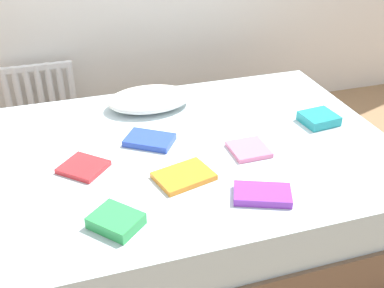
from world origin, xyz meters
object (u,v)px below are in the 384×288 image
(textbook_blue, at_px, (150,140))
(bed, at_px, (195,186))
(textbook_pink, at_px, (249,149))
(textbook_red, at_px, (83,167))
(textbook_teal, at_px, (319,119))
(pillow, at_px, (149,99))
(textbook_orange, at_px, (184,176))
(radiator, at_px, (41,97))
(textbook_purple, at_px, (262,194))
(textbook_green, at_px, (116,221))

(textbook_blue, bearing_deg, bed, 9.96)
(textbook_pink, bearing_deg, textbook_red, 173.19)
(textbook_teal, height_order, textbook_blue, textbook_teal)
(bed, relative_size, pillow, 4.15)
(textbook_blue, bearing_deg, textbook_orange, -44.01)
(bed, height_order, textbook_teal, textbook_teal)
(radiator, height_order, textbook_pink, radiator)
(radiator, bearing_deg, textbook_purple, -62.85)
(radiator, distance_m, textbook_purple, 1.91)
(radiator, xyz_separation_m, textbook_orange, (0.59, -1.46, 0.18))
(textbook_purple, bearing_deg, pillow, 126.97)
(textbook_orange, bearing_deg, textbook_red, 138.92)
(textbook_orange, distance_m, textbook_green, 0.41)
(textbook_teal, bearing_deg, textbook_blue, 169.92)
(textbook_purple, xyz_separation_m, textbook_blue, (-0.35, 0.58, -0.00))
(textbook_orange, distance_m, textbook_teal, 0.89)
(textbook_purple, relative_size, textbook_teal, 1.33)
(textbook_teal, bearing_deg, textbook_pink, -167.66)
(textbook_orange, bearing_deg, textbook_pink, 4.18)
(textbook_green, bearing_deg, textbook_orange, 82.13)
(pillow, height_order, textbook_green, pillow)
(bed, bearing_deg, textbook_orange, -117.68)
(pillow, xyz_separation_m, textbook_blue, (-0.09, -0.40, -0.03))
(textbook_pink, relative_size, textbook_teal, 1.02)
(radiator, bearing_deg, bed, -58.82)
(textbook_pink, bearing_deg, radiator, 125.01)
(textbook_teal, bearing_deg, textbook_green, -162.67)
(pillow, height_order, textbook_purple, pillow)
(pillow, relative_size, textbook_purple, 2.01)
(pillow, relative_size, textbook_orange, 1.95)
(textbook_purple, height_order, textbook_red, textbook_purple)
(pillow, distance_m, textbook_teal, 0.95)
(textbook_pink, bearing_deg, textbook_teal, 17.53)
(textbook_teal, bearing_deg, textbook_orange, -167.45)
(textbook_red, xyz_separation_m, textbook_blue, (0.34, 0.14, 0.00))
(radiator, distance_m, textbook_pink, 1.65)
(textbook_pink, bearing_deg, bed, 149.89)
(pillow, distance_m, textbook_pink, 0.71)
(textbook_teal, xyz_separation_m, textbook_green, (-1.19, -0.51, -0.00))
(bed, bearing_deg, radiator, 121.18)
(bed, bearing_deg, textbook_teal, 2.16)
(radiator, height_order, textbook_blue, radiator)
(textbook_red, bearing_deg, textbook_purple, 10.54)
(pillow, bearing_deg, textbook_red, -129.07)
(textbook_purple, relative_size, textbook_pink, 1.30)
(textbook_pink, height_order, textbook_orange, textbook_orange)
(radiator, xyz_separation_m, textbook_red, (0.17, -1.25, 0.18))
(textbook_pink, relative_size, textbook_red, 0.96)
(textbook_orange, relative_size, textbook_red, 1.30)
(textbook_green, bearing_deg, textbook_teal, 71.69)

